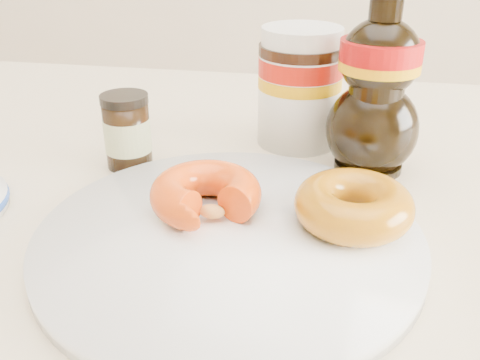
% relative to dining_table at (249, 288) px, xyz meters
% --- Properties ---
extents(dining_table, '(1.40, 0.90, 0.75)m').
position_rel_dining_table_xyz_m(dining_table, '(0.00, 0.00, 0.00)').
color(dining_table, beige).
rests_on(dining_table, ground).
extents(plate, '(0.31, 0.31, 0.02)m').
position_rel_dining_table_xyz_m(plate, '(-0.01, -0.06, 0.09)').
color(plate, white).
rests_on(plate, dining_table).
extents(donut_bitten, '(0.12, 0.12, 0.03)m').
position_rel_dining_table_xyz_m(donut_bitten, '(-0.03, -0.03, 0.11)').
color(donut_bitten, '#DC4C0C').
rests_on(donut_bitten, plate).
extents(donut_whole, '(0.12, 0.12, 0.03)m').
position_rel_dining_table_xyz_m(donut_whole, '(0.09, -0.03, 0.12)').
color(donut_whole, '#AB6E0B').
rests_on(donut_whole, plate).
extents(nutella_jar, '(0.09, 0.09, 0.13)m').
position_rel_dining_table_xyz_m(nutella_jar, '(0.03, 0.17, 0.15)').
color(nutella_jar, white).
rests_on(nutella_jar, dining_table).
extents(syrup_bottle, '(0.11, 0.10, 0.18)m').
position_rel_dining_table_xyz_m(syrup_bottle, '(0.11, 0.11, 0.17)').
color(syrup_bottle, black).
rests_on(syrup_bottle, dining_table).
extents(dark_jar, '(0.05, 0.05, 0.08)m').
position_rel_dining_table_xyz_m(dark_jar, '(-0.14, 0.08, 0.12)').
color(dark_jar, black).
rests_on(dark_jar, dining_table).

